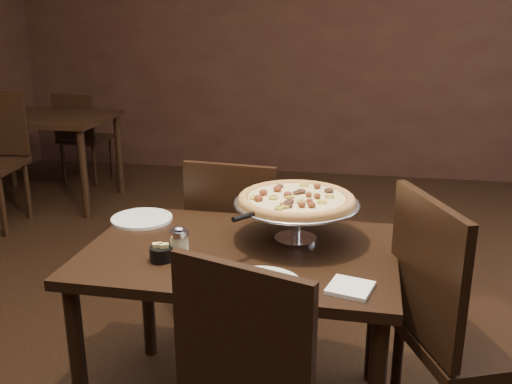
# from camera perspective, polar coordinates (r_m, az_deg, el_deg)

# --- Properties ---
(room) EXTENTS (6.04, 7.04, 2.84)m
(room) POSITION_cam_1_polar(r_m,az_deg,el_deg) (1.97, 2.43, 14.61)
(room) COLOR black
(room) RESTS_ON ground
(dining_table) EXTENTS (1.12, 0.75, 0.69)m
(dining_table) POSITION_cam_1_polar(r_m,az_deg,el_deg) (2.09, -1.61, -8.01)
(dining_table) COLOR black
(dining_table) RESTS_ON ground
(background_table) EXTENTS (1.15, 0.77, 0.72)m
(background_table) POSITION_cam_1_polar(r_m,az_deg,el_deg) (4.94, -20.82, 6.11)
(background_table) COLOR black
(background_table) RESTS_ON ground
(pizza_stand) EXTENTS (0.46, 0.46, 0.19)m
(pizza_stand) POSITION_cam_1_polar(r_m,az_deg,el_deg) (2.09, 4.07, -0.81)
(pizza_stand) COLOR silver
(pizza_stand) RESTS_ON dining_table
(parmesan_shaker) EXTENTS (0.07, 0.07, 0.12)m
(parmesan_shaker) POSITION_cam_1_polar(r_m,az_deg,el_deg) (1.98, -7.68, -5.09)
(parmesan_shaker) COLOR beige
(parmesan_shaker) RESTS_ON dining_table
(pepper_flake_shaker) EXTENTS (0.06, 0.06, 0.10)m
(pepper_flake_shaker) POSITION_cam_1_polar(r_m,az_deg,el_deg) (2.01, -7.78, -4.96)
(pepper_flake_shaker) COLOR maroon
(pepper_flake_shaker) RESTS_ON dining_table
(packet_caddy) EXTENTS (0.08, 0.08, 0.06)m
(packet_caddy) POSITION_cam_1_polar(r_m,az_deg,el_deg) (1.98, -9.45, -6.06)
(packet_caddy) COLOR black
(packet_caddy) RESTS_ON dining_table
(napkin_stack) EXTENTS (0.16, 0.16, 0.01)m
(napkin_stack) POSITION_cam_1_polar(r_m,az_deg,el_deg) (1.79, 9.41, -9.44)
(napkin_stack) COLOR white
(napkin_stack) RESTS_ON dining_table
(plate_left) EXTENTS (0.25, 0.25, 0.01)m
(plate_left) POSITION_cam_1_polar(r_m,az_deg,el_deg) (2.38, -11.35, -2.63)
(plate_left) COLOR white
(plate_left) RESTS_ON dining_table
(plate_near) EXTENTS (0.27, 0.27, 0.01)m
(plate_near) POSITION_cam_1_polar(r_m,az_deg,el_deg) (1.78, 0.39, -9.36)
(plate_near) COLOR white
(plate_near) RESTS_ON dining_table
(serving_spatula) EXTENTS (0.16, 0.16, 0.02)m
(serving_spatula) POSITION_cam_1_polar(r_m,az_deg,el_deg) (1.93, -0.93, -2.46)
(serving_spatula) COLOR silver
(serving_spatula) RESTS_ON pizza_stand
(chair_far) EXTENTS (0.45, 0.45, 0.89)m
(chair_far) POSITION_cam_1_polar(r_m,az_deg,el_deg) (2.66, -1.77, -5.03)
(chair_far) COLOR black
(chair_far) RESTS_ON ground
(chair_side) EXTENTS (0.58, 0.58, 0.96)m
(chair_side) POSITION_cam_1_polar(r_m,az_deg,el_deg) (2.04, 19.37, -12.22)
(chair_side) COLOR black
(chair_side) RESTS_ON ground
(bg_chair_far) EXTENTS (0.41, 0.41, 0.83)m
(bg_chair_far) POSITION_cam_1_polar(r_m,az_deg,el_deg) (5.43, -17.04, 5.57)
(bg_chair_far) COLOR black
(bg_chair_far) RESTS_ON ground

